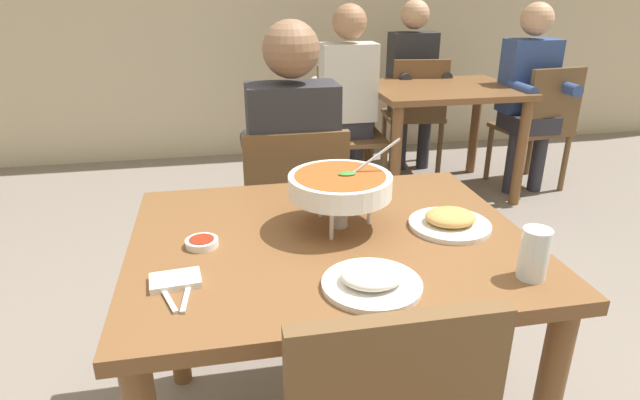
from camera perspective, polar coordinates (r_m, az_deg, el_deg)
dining_table_main at (r=1.58m, az=1.05°, el=-7.79°), size 1.12×0.90×0.77m
chair_diner_main at (r=2.28m, az=-2.80°, el=-1.58°), size 0.44×0.44×0.90m
diner_main at (r=2.23m, az=-3.03°, el=4.31°), size 0.40×0.45×1.31m
curry_bowl at (r=1.53m, az=2.17°, el=1.55°), size 0.33×0.30×0.26m
rice_plate at (r=1.27m, az=5.60°, el=-8.54°), size 0.24×0.24×0.06m
appetizer_plate at (r=1.61m, az=13.78°, el=-2.20°), size 0.24×0.24×0.06m
sauce_dish at (r=1.49m, az=-12.57°, el=-4.46°), size 0.09×0.09×0.02m
napkin_folded at (r=1.34m, az=-15.26°, el=-8.33°), size 0.13×0.09×0.02m
fork_utensil at (r=1.30m, az=-16.26°, el=-9.65°), size 0.07×0.16×0.01m
spoon_utensil at (r=1.29m, az=-14.03°, el=-9.52°), size 0.03×0.17×0.01m
drink_glass at (r=1.39m, az=21.97°, el=-5.63°), size 0.07×0.07×0.13m
dining_table_far at (r=3.85m, az=13.00°, el=9.76°), size 1.00×0.80×0.77m
chair_bg_left at (r=4.12m, az=22.59°, el=7.76°), size 0.49×0.49×0.90m
chair_bg_middle at (r=4.28m, az=10.24°, el=9.61°), size 0.49×0.49×0.90m
chair_bg_right at (r=3.76m, az=3.11°, el=8.16°), size 0.46×0.46×0.90m
patron_bg_left at (r=4.07m, az=21.63°, el=11.15°), size 0.40×0.45×1.31m
patron_bg_middle at (r=4.37m, az=9.94°, el=13.05°), size 0.40×0.45×1.31m
patron_bg_right at (r=3.62m, az=2.89°, el=11.44°), size 0.40×0.45×1.31m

